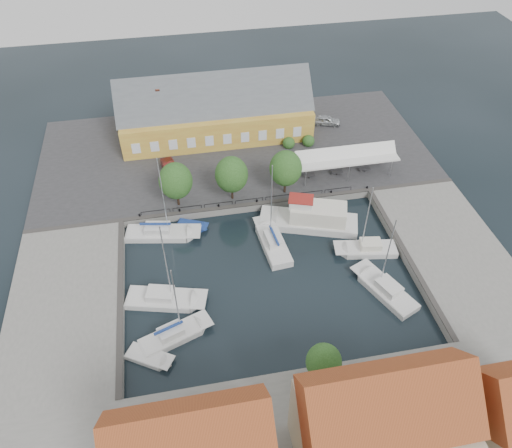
% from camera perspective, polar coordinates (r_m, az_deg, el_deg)
% --- Properties ---
extents(ground, '(140.00, 140.00, 0.00)m').
position_cam_1_polar(ground, '(57.82, 1.11, -5.06)').
color(ground, black).
rests_on(ground, ground).
extents(north_quay, '(56.00, 26.00, 1.00)m').
position_cam_1_polar(north_quay, '(74.67, -2.46, 8.16)').
color(north_quay, '#2D2D30').
rests_on(north_quay, ground).
extents(west_quay, '(12.00, 24.00, 1.00)m').
position_cam_1_polar(west_quay, '(57.18, -20.87, -8.90)').
color(west_quay, slate).
rests_on(west_quay, ground).
extents(east_quay, '(12.00, 24.00, 1.00)m').
position_cam_1_polar(east_quay, '(63.27, 21.45, -2.98)').
color(east_quay, slate).
rests_on(east_quay, ground).
extents(south_bank, '(56.00, 14.00, 1.00)m').
position_cam_1_polar(south_bank, '(46.34, 6.82, -23.84)').
color(south_bank, slate).
rests_on(south_bank, ground).
extents(quay_edge_fittings, '(56.00, 24.72, 0.40)m').
position_cam_1_polar(quay_edge_fittings, '(60.30, 0.24, -1.09)').
color(quay_edge_fittings, '#383533').
rests_on(quay_edge_fittings, north_quay).
extents(warehouse, '(28.56, 14.00, 9.55)m').
position_cam_1_polar(warehouse, '(76.83, -5.14, 12.57)').
color(warehouse, '#C0852F').
rests_on(warehouse, north_quay).
extents(tent_canopy, '(14.00, 4.00, 2.83)m').
position_cam_1_polar(tent_canopy, '(69.15, 10.23, 7.51)').
color(tent_canopy, silver).
rests_on(tent_canopy, north_quay).
extents(quay_trees, '(18.20, 4.20, 6.30)m').
position_cam_1_polar(quay_trees, '(63.04, -2.82, 5.67)').
color(quay_trees, black).
rests_on(quay_trees, north_quay).
extents(car_silver, '(4.76, 3.05, 1.51)m').
position_cam_1_polar(car_silver, '(80.59, 8.05, 11.66)').
color(car_silver, '#B4B8BC').
rests_on(car_silver, north_quay).
extents(car_red, '(2.49, 4.85, 1.52)m').
position_cam_1_polar(car_red, '(70.34, -9.84, 6.32)').
color(car_red, '#5A1814').
rests_on(car_red, north_quay).
extents(center_sailboat, '(3.33, 8.81, 11.90)m').
position_cam_1_polar(center_sailboat, '(60.13, 1.91, -2.21)').
color(center_sailboat, silver).
rests_on(center_sailboat, ground).
extents(trawler, '(12.66, 7.33, 5.00)m').
position_cam_1_polar(trawler, '(62.65, 6.50, 0.54)').
color(trawler, silver).
rests_on(trawler, ground).
extents(east_boat_b, '(7.74, 3.61, 10.35)m').
position_cam_1_polar(east_boat_b, '(60.90, 12.55, -2.91)').
color(east_boat_b, silver).
rests_on(east_boat_b, ground).
extents(east_boat_c, '(5.74, 8.68, 10.78)m').
position_cam_1_polar(east_boat_c, '(57.09, 14.52, -7.36)').
color(east_boat_c, silver).
rests_on(east_boat_c, ground).
extents(west_boat_a, '(9.56, 4.24, 12.21)m').
position_cam_1_polar(west_boat_a, '(62.50, -10.75, -1.12)').
color(west_boat_a, silver).
rests_on(west_boat_a, ground).
extents(west_boat_c, '(9.07, 4.90, 11.77)m').
position_cam_1_polar(west_boat_c, '(55.35, -10.41, -8.52)').
color(west_boat_c, silver).
rests_on(west_boat_c, ground).
extents(west_boat_d, '(7.83, 4.74, 10.30)m').
position_cam_1_polar(west_boat_d, '(52.35, -9.29, -12.50)').
color(west_boat_d, silver).
rests_on(west_boat_d, ground).
extents(launch_sw, '(5.00, 4.01, 0.98)m').
position_cam_1_polar(launch_sw, '(51.57, -12.10, -14.75)').
color(launch_sw, silver).
rests_on(launch_sw, ground).
extents(launch_nw, '(4.18, 3.00, 0.88)m').
position_cam_1_polar(launch_nw, '(63.13, -7.33, -0.30)').
color(launch_nw, navy).
rests_on(launch_nw, ground).
extents(townhouses, '(36.30, 8.50, 12.00)m').
position_cam_1_polar(townhouses, '(41.11, 11.19, -23.01)').
color(townhouses, tan).
rests_on(townhouses, south_bank).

